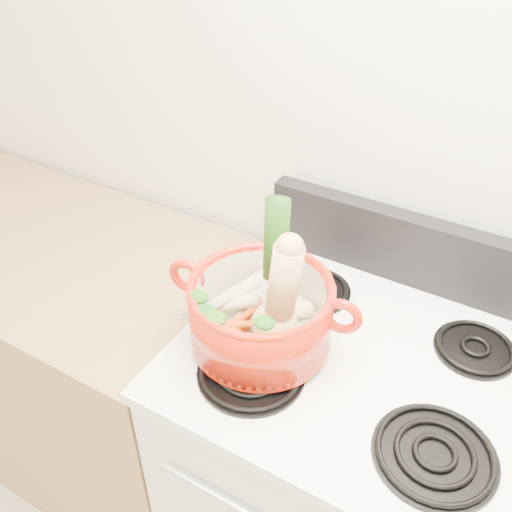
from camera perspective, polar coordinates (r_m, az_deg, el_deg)
The scene contains 26 objects.
wall_back at distance 1.32m, azimuth 18.44°, elevation 10.59°, with size 3.50×0.02×2.60m, color silver.
stove_body at distance 1.64m, azimuth 8.91°, elevation -21.88°, with size 0.76×0.65×0.92m, color silver.
cooktop at distance 1.26m, azimuth 10.96°, elevation -10.54°, with size 0.78×0.67×0.03m, color white.
control_backsplash at distance 1.41m, azimuth 15.90°, elevation 0.39°, with size 0.76×0.05×0.18m, color black.
counter_left at distance 2.08m, azimuth -19.57°, elevation -8.09°, with size 1.36×0.65×0.90m, color #9B7249.
burner_front_left at distance 1.19m, azimuth -0.49°, elevation -11.45°, with size 0.22×0.22×0.02m, color black.
burner_front_right at distance 1.12m, azimuth 17.45°, elevation -18.34°, with size 0.22×0.22×0.02m, color black.
burner_back_left at distance 1.38m, azimuth 5.90°, elevation -3.33°, with size 0.17×0.17×0.02m, color black.
burner_back_right at distance 1.32m, azimuth 21.08°, elevation -8.53°, with size 0.17×0.17×0.02m, color black.
dutch_oven at distance 1.19m, azimuth 0.49°, elevation -5.76°, with size 0.30×0.30×0.15m, color #A81A0A.
pot_handle_left at distance 1.21m, azimuth -6.93°, elevation -1.97°, with size 0.08×0.08×0.02m, color #A81A0A.
pot_handle_right at distance 1.12m, azimuth 8.58°, elevation -6.00°, with size 0.08×0.08×0.02m, color #A81A0A.
squash at distance 1.11m, azimuth 1.97°, elevation -3.83°, with size 0.10×0.10×0.25m, color #E1B373, non-canonical shape.
leek at distance 1.12m, azimuth 1.77°, elevation -1.07°, with size 0.05×0.05×0.32m, color silver.
ginger at distance 1.24m, azimuth 3.61°, elevation -5.01°, with size 0.08×0.06×0.04m, color #D1B380.
parsnip_0 at distance 1.25m, azimuth -0.19°, elevation -4.25°, with size 0.04×0.04×0.23m, color beige.
parsnip_1 at distance 1.23m, azimuth -2.95°, elevation -4.75°, with size 0.04×0.04×0.21m, color beige.
parsnip_2 at distance 1.23m, azimuth 0.73°, elevation -4.53°, with size 0.04×0.04×0.19m, color beige.
parsnip_3 at distance 1.22m, azimuth -3.68°, elevation -4.95°, with size 0.04×0.04×0.17m, color beige.
parsnip_4 at distance 1.24m, azimuth -1.60°, elevation -3.24°, with size 0.04×0.04×0.22m, color beige.
parsnip_5 at distance 1.23m, azimuth -1.24°, elevation -3.36°, with size 0.05×0.05×0.24m, color beige.
carrot_0 at distance 1.18m, azimuth -1.82°, elevation -7.58°, with size 0.03×0.03×0.16m, color #BC3909.
carrot_1 at distance 1.18m, azimuth -1.85°, elevation -7.14°, with size 0.04×0.04×0.17m, color #CF650A.
carrot_2 at distance 1.19m, azimuth 0.61°, elevation -6.73°, with size 0.03×0.03×0.18m, color #CE410A.
carrot_3 at distance 1.17m, azimuth -2.88°, elevation -7.03°, with size 0.03×0.03×0.15m, color #D0630A.
carrot_4 at distance 1.17m, azimuth -2.26°, elevation -6.82°, with size 0.03×0.03×0.15m, color #CA4C0A.
Camera 1 is at (0.22, 0.56, 1.85)m, focal length 40.00 mm.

